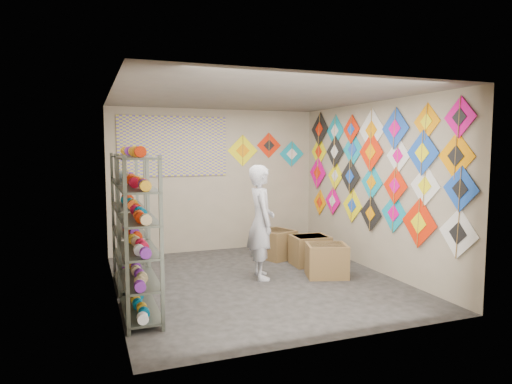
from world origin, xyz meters
name	(u,v)px	position (x,y,z in m)	size (l,w,h in m)	color
ground	(257,281)	(0.00, 0.00, 0.00)	(4.50, 4.50, 0.00)	black
room_walls	(257,170)	(0.00, 0.00, 1.64)	(4.50, 4.50, 4.50)	tan
shelf_rack_front	(139,237)	(-1.78, -0.85, 0.95)	(0.40, 1.10, 1.90)	#4C5147
shelf_rack_back	(129,220)	(-1.78, 0.45, 0.95)	(0.40, 1.10, 1.90)	#4C5147
string_spools	(133,220)	(-1.78, -0.20, 1.05)	(0.12, 2.36, 0.12)	red
kite_wall_display	(373,168)	(1.98, -0.01, 1.65)	(0.06, 4.30, 2.07)	silver
back_wall_kites	(265,150)	(1.03, 2.24, 1.92)	(1.62, 0.02, 0.69)	#FFED0E
poster	(173,146)	(-0.80, 2.23, 2.00)	(2.00, 0.01, 1.10)	#594BA3
shopkeeper	(261,222)	(0.12, 0.14, 0.86)	(0.49, 0.68, 1.72)	silver
carton_a	(327,260)	(1.09, -0.15, 0.25)	(0.60, 0.50, 0.50)	brown
carton_b	(310,250)	(1.18, 0.58, 0.25)	(0.60, 0.49, 0.49)	brown
carton_c	(276,244)	(0.83, 1.21, 0.25)	(0.53, 0.58, 0.51)	brown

